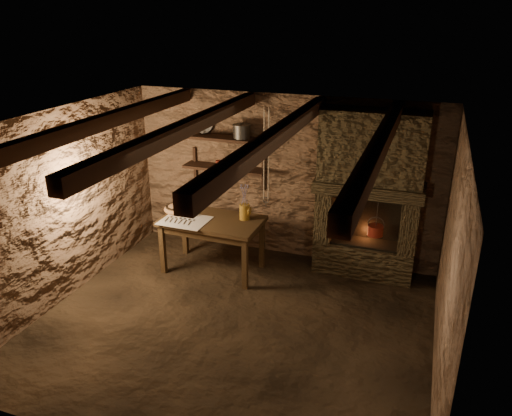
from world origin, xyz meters
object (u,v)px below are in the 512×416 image
(work_table, at_px, (213,243))
(wooden_bowl, at_px, (177,209))
(iron_stockpot, at_px, (242,132))
(red_pot, at_px, (376,230))
(stoneware_jug, at_px, (245,205))

(work_table, xyz_separation_m, wooden_bowl, (-0.57, 0.07, 0.41))
(iron_stockpot, distance_m, red_pot, 2.29)
(stoneware_jug, bearing_deg, work_table, -140.94)
(iron_stockpot, bearing_deg, wooden_bowl, -140.27)
(red_pot, bearing_deg, wooden_bowl, -169.49)
(stoneware_jug, distance_m, iron_stockpot, 1.05)
(work_table, relative_size, wooden_bowl, 3.66)
(iron_stockpot, height_order, red_pot, iron_stockpot)
(red_pot, bearing_deg, work_table, -164.99)
(stoneware_jug, bearing_deg, wooden_bowl, -155.83)
(stoneware_jug, bearing_deg, iron_stockpot, 133.81)
(work_table, xyz_separation_m, iron_stockpot, (0.18, 0.70, 1.44))
(wooden_bowl, relative_size, red_pot, 0.70)
(work_table, distance_m, red_pot, 2.25)
(work_table, distance_m, stoneware_jug, 0.73)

